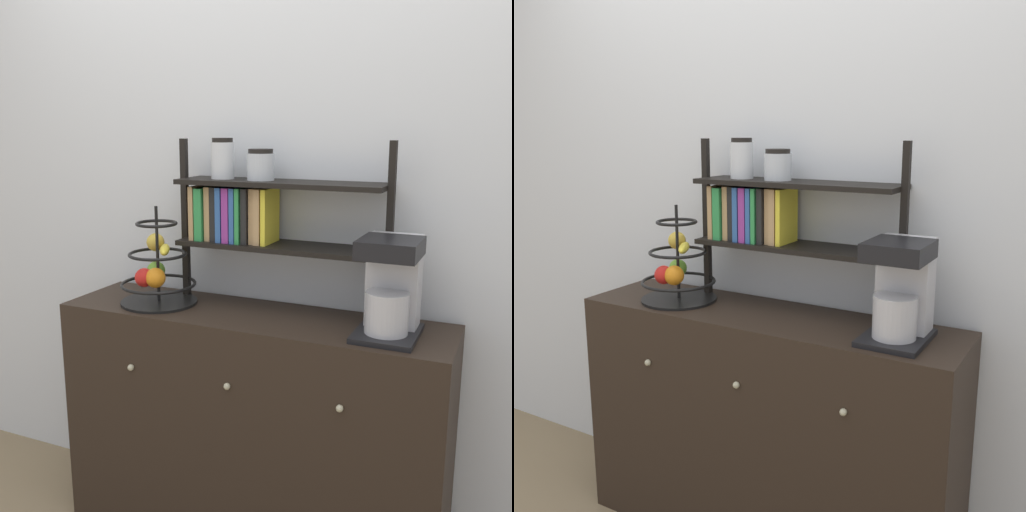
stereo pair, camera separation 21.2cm
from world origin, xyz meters
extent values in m
cube|color=silver|center=(0.00, 0.43, 1.30)|extent=(7.00, 0.05, 2.60)
cube|color=black|center=(0.00, 0.19, 0.46)|extent=(1.45, 0.38, 0.91)
sphere|color=#B2AD8C|center=(-0.40, -0.01, 0.71)|extent=(0.02, 0.02, 0.02)
sphere|color=#B2AD8C|center=(0.00, -0.01, 0.71)|extent=(0.02, 0.02, 0.02)
sphere|color=#B2AD8C|center=(0.40, -0.01, 0.71)|extent=(0.02, 0.02, 0.02)
cube|color=black|center=(0.50, 0.16, 0.92)|extent=(0.20, 0.25, 0.02)
cube|color=#B7B7BC|center=(0.50, 0.23, 1.09)|extent=(0.17, 0.10, 0.31)
cylinder|color=#B7B7BC|center=(0.50, 0.14, 1.00)|extent=(0.14, 0.14, 0.14)
cube|color=black|center=(0.50, 0.15, 1.21)|extent=(0.19, 0.20, 0.06)
cylinder|color=black|center=(-0.38, 0.17, 0.92)|extent=(0.29, 0.29, 0.01)
cylinder|color=black|center=(-0.38, 0.17, 1.11)|extent=(0.01, 0.01, 0.37)
torus|color=black|center=(-0.38, 0.17, 0.99)|extent=(0.29, 0.29, 0.01)
torus|color=black|center=(-0.38, 0.17, 1.11)|extent=(0.22, 0.22, 0.01)
torus|color=black|center=(-0.38, 0.17, 1.23)|extent=(0.16, 0.16, 0.01)
sphere|color=red|center=(-0.41, 0.12, 1.03)|extent=(0.07, 0.07, 0.07)
sphere|color=#6BAD33|center=(-0.43, 0.23, 1.03)|extent=(0.07, 0.07, 0.07)
sphere|color=orange|center=(-0.36, 0.12, 1.03)|extent=(0.08, 0.08, 0.08)
ellipsoid|color=yellow|center=(-0.35, 0.17, 1.13)|extent=(0.11, 0.15, 0.04)
sphere|color=gold|center=(-0.42, 0.22, 1.14)|extent=(0.07, 0.07, 0.07)
cube|color=black|center=(-0.33, 0.30, 1.23)|extent=(0.02, 0.02, 0.62)
cube|color=black|center=(0.47, 0.30, 1.23)|extent=(0.02, 0.02, 0.62)
cube|color=black|center=(0.07, 0.30, 1.15)|extent=(0.78, 0.20, 0.02)
cube|color=black|center=(0.07, 0.30, 1.38)|extent=(0.78, 0.20, 0.02)
cube|color=tan|center=(-0.27, 0.30, 1.26)|extent=(0.02, 0.15, 0.20)
cube|color=#2D8C47|center=(-0.23, 0.30, 1.26)|extent=(0.03, 0.16, 0.20)
cube|color=tan|center=(-0.20, 0.30, 1.26)|extent=(0.02, 0.14, 0.20)
cube|color=black|center=(-0.18, 0.30, 1.26)|extent=(0.02, 0.14, 0.20)
cube|color=#2D599E|center=(-0.15, 0.30, 1.26)|extent=(0.02, 0.16, 0.20)
cube|color=#8C338C|center=(-0.12, 0.30, 1.26)|extent=(0.03, 0.16, 0.20)
cube|color=#2D599E|center=(-0.09, 0.30, 1.26)|extent=(0.02, 0.16, 0.20)
cube|color=#2D8C47|center=(-0.07, 0.30, 1.26)|extent=(0.02, 0.16, 0.20)
cube|color=black|center=(-0.05, 0.30, 1.26)|extent=(0.02, 0.15, 0.20)
cube|color=tan|center=(-0.02, 0.30, 1.26)|extent=(0.02, 0.12, 0.20)
cube|color=tan|center=(0.00, 0.30, 1.26)|extent=(0.03, 0.14, 0.20)
cube|color=yellow|center=(0.03, 0.30, 1.26)|extent=(0.02, 0.14, 0.20)
cylinder|color=silver|center=(-0.17, 0.30, 1.46)|extent=(0.09, 0.09, 0.13)
cylinder|color=black|center=(-0.17, 0.30, 1.53)|extent=(0.08, 0.08, 0.02)
cylinder|color=silver|center=(-0.01, 0.30, 1.44)|extent=(0.10, 0.10, 0.10)
cylinder|color=black|center=(-0.01, 0.30, 1.50)|extent=(0.09, 0.09, 0.02)
camera|label=1|loc=(0.88, -1.70, 1.58)|focal=42.00mm
camera|label=2|loc=(1.07, -1.60, 1.58)|focal=42.00mm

